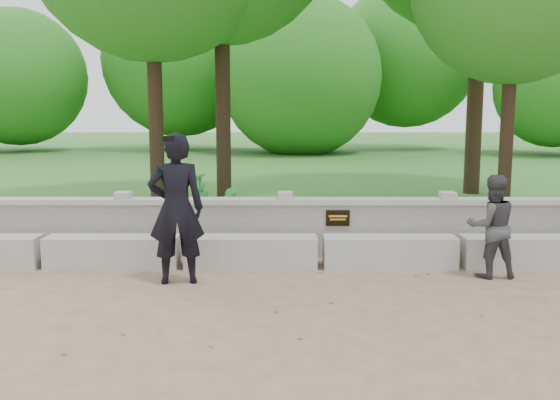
% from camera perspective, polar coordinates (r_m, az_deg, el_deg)
% --- Properties ---
extents(ground, '(80.00, 80.00, 0.00)m').
position_cam_1_polar(ground, '(7.27, 4.61, -9.89)').
color(ground, '#9C7E5F').
rests_on(ground, ground).
extents(lawn, '(40.00, 22.00, 0.25)m').
position_cam_1_polar(lawn, '(21.00, 1.65, 2.53)').
color(lawn, '#39742A').
rests_on(lawn, ground).
extents(concrete_bench, '(11.90, 0.45, 0.45)m').
position_cam_1_polar(concrete_bench, '(9.03, 3.69, -4.74)').
color(concrete_bench, beige).
rests_on(concrete_bench, ground).
extents(parapet_wall, '(12.50, 0.35, 0.90)m').
position_cam_1_polar(parapet_wall, '(9.67, 3.45, -2.42)').
color(parapet_wall, '#B1AEA7').
rests_on(parapet_wall, ground).
extents(man_main, '(0.79, 0.71, 1.97)m').
position_cam_1_polar(man_main, '(8.18, -9.47, -0.78)').
color(man_main, black).
rests_on(man_main, ground).
extents(visitor_left, '(0.72, 0.57, 1.40)m').
position_cam_1_polar(visitor_left, '(8.87, 18.80, -2.28)').
color(visitor_left, '#3C3B40').
rests_on(visitor_left, ground).
extents(shrub_a, '(0.35, 0.36, 0.57)m').
position_cam_1_polar(shrub_a, '(10.57, -12.18, -1.28)').
color(shrub_a, '#2D8631').
rests_on(shrub_a, lawn).
extents(shrub_b, '(0.38, 0.41, 0.61)m').
position_cam_1_polar(shrub_b, '(11.18, -4.69, -0.49)').
color(shrub_b, '#2D8631').
rests_on(shrub_b, lawn).
extents(shrub_d, '(0.46, 0.48, 0.68)m').
position_cam_1_polar(shrub_d, '(13.26, -7.35, 1.04)').
color(shrub_d, '#2D8631').
rests_on(shrub_d, lawn).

